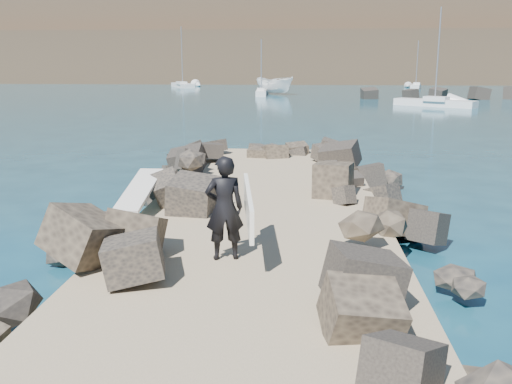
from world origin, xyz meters
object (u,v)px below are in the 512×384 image
at_px(sailboat_d, 416,86).
at_px(boat_imported, 275,85).
at_px(surfer_with_board, 228,208).
at_px(surfboard_resting, 140,194).

bearing_deg(sailboat_d, boat_imported, -141.10).
distance_m(boat_imported, sailboat_d, 26.96).
height_order(surfer_with_board, sailboat_d, sailboat_d).
bearing_deg(boat_imported, sailboat_d, -11.65).
bearing_deg(surfer_with_board, sailboat_d, 76.92).
bearing_deg(surfer_with_board, surfboard_resting, 128.91).
bearing_deg(boat_imported, surfboard_resting, -140.95).
relative_size(surfboard_resting, boat_imported, 0.42).
bearing_deg(sailboat_d, surfboard_resting, -105.43).
bearing_deg(surfboard_resting, boat_imported, 89.98).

